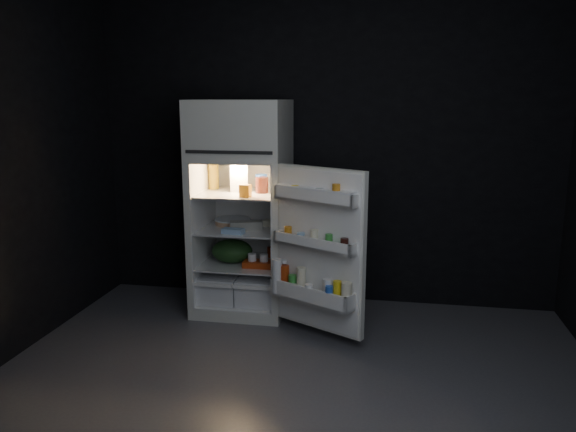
% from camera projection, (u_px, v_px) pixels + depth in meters
% --- Properties ---
extents(floor, '(4.00, 3.40, 0.00)m').
position_uv_depth(floor, '(290.00, 390.00, 3.53)').
color(floor, '#4D4D51').
rests_on(floor, ground).
extents(wall_back, '(4.00, 0.00, 2.70)m').
position_uv_depth(wall_back, '(325.00, 150.00, 4.88)').
color(wall_back, black).
rests_on(wall_back, ground).
extents(wall_front, '(4.00, 0.00, 2.70)m').
position_uv_depth(wall_front, '(187.00, 258.00, 1.61)').
color(wall_front, black).
rests_on(wall_front, ground).
extents(refrigerator, '(0.76, 0.71, 1.78)m').
position_uv_depth(refrigerator, '(242.00, 200.00, 4.71)').
color(refrigerator, silver).
rests_on(refrigerator, ground).
extents(fridge_door, '(0.72, 0.51, 1.22)m').
position_uv_depth(fridge_door, '(317.00, 253.00, 4.11)').
color(fridge_door, silver).
rests_on(fridge_door, ground).
extents(milk_jug, '(0.18, 0.18, 0.24)m').
position_uv_depth(milk_jug, '(239.00, 177.00, 4.69)').
color(milk_jug, white).
rests_on(milk_jug, refrigerator).
extents(mayo_jar, '(0.12, 0.12, 0.14)m').
position_uv_depth(mayo_jar, '(261.00, 183.00, 4.71)').
color(mayo_jar, '#214FB4').
rests_on(mayo_jar, refrigerator).
extents(jam_jar, '(0.11, 0.11, 0.13)m').
position_uv_depth(jam_jar, '(262.00, 185.00, 4.62)').
color(jam_jar, black).
rests_on(jam_jar, refrigerator).
extents(amber_bottle, '(0.10, 0.10, 0.22)m').
position_uv_depth(amber_bottle, '(214.00, 176.00, 4.81)').
color(amber_bottle, gold).
rests_on(amber_bottle, refrigerator).
extents(small_carton, '(0.09, 0.08, 0.10)m').
position_uv_depth(small_carton, '(245.00, 191.00, 4.43)').
color(small_carton, '#C67717').
rests_on(small_carton, refrigerator).
extents(egg_carton, '(0.28, 0.17, 0.07)m').
position_uv_depth(egg_carton, '(246.00, 225.00, 4.64)').
color(egg_carton, gray).
rests_on(egg_carton, refrigerator).
extents(pie, '(0.39, 0.39, 0.04)m').
position_uv_depth(pie, '(232.00, 222.00, 4.84)').
color(pie, tan).
rests_on(pie, refrigerator).
extents(flat_package, '(0.19, 0.11, 0.04)m').
position_uv_depth(flat_package, '(233.00, 231.00, 4.50)').
color(flat_package, '#86ACCF').
rests_on(flat_package, refrigerator).
extents(wrapped_pkg, '(0.14, 0.12, 0.05)m').
position_uv_depth(wrapped_pkg, '(271.00, 223.00, 4.77)').
color(wrapped_pkg, beige).
rests_on(wrapped_pkg, refrigerator).
extents(produce_bag, '(0.42, 0.39, 0.20)m').
position_uv_depth(produce_bag, '(232.00, 251.00, 4.75)').
color(produce_bag, '#193815').
rests_on(produce_bag, refrigerator).
extents(yogurt_tray, '(0.26, 0.14, 0.05)m').
position_uv_depth(yogurt_tray, '(259.00, 264.00, 4.63)').
color(yogurt_tray, '#A3320D').
rests_on(yogurt_tray, refrigerator).
extents(small_can_red, '(0.08, 0.08, 0.09)m').
position_uv_depth(small_can_red, '(271.00, 252.00, 4.91)').
color(small_can_red, '#A3320D').
rests_on(small_can_red, refrigerator).
extents(small_can_silver, '(0.09, 0.09, 0.09)m').
position_uv_depth(small_can_silver, '(275.00, 253.00, 4.88)').
color(small_can_silver, silver).
rests_on(small_can_silver, refrigerator).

